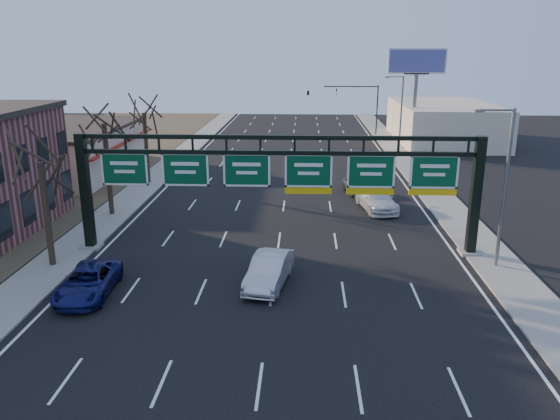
{
  "coord_description": "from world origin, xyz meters",
  "views": [
    {
      "loc": [
        1.56,
        -23.52,
        12.07
      ],
      "look_at": [
        0.23,
        6.14,
        3.2
      ],
      "focal_mm": 35.0,
      "sensor_mm": 36.0,
      "label": 1
    }
  ],
  "objects_px": {
    "sign_gantry": "(280,178)",
    "car_silver_sedan": "(269,270)",
    "car_blue_suv": "(88,282)",
    "car_white_wagon": "(376,199)"
  },
  "relations": [
    {
      "from": "car_blue_suv",
      "to": "car_silver_sedan",
      "type": "relative_size",
      "value": 1.04
    },
    {
      "from": "car_silver_sedan",
      "to": "car_white_wagon",
      "type": "height_order",
      "value": "car_silver_sedan"
    },
    {
      "from": "car_blue_suv",
      "to": "car_white_wagon",
      "type": "xyz_separation_m",
      "value": [
        16.47,
        16.05,
        0.1
      ]
    },
    {
      "from": "sign_gantry",
      "to": "car_blue_suv",
      "type": "height_order",
      "value": "sign_gantry"
    },
    {
      "from": "sign_gantry",
      "to": "car_white_wagon",
      "type": "bearing_deg",
      "value": 53.24
    },
    {
      "from": "sign_gantry",
      "to": "car_silver_sedan",
      "type": "height_order",
      "value": "sign_gantry"
    },
    {
      "from": "sign_gantry",
      "to": "car_silver_sedan",
      "type": "xyz_separation_m",
      "value": [
        -0.37,
        -5.01,
        -3.82
      ]
    },
    {
      "from": "car_silver_sedan",
      "to": "car_blue_suv",
      "type": "bearing_deg",
      "value": -159.77
    },
    {
      "from": "car_silver_sedan",
      "to": "car_white_wagon",
      "type": "xyz_separation_m",
      "value": [
        7.4,
        14.41,
        -0.0
      ]
    },
    {
      "from": "car_white_wagon",
      "to": "car_silver_sedan",
      "type": "bearing_deg",
      "value": -127.88
    }
  ]
}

